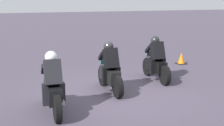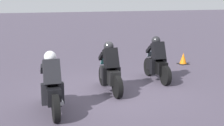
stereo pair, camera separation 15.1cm
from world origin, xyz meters
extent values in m
plane|color=#494151|center=(0.00, 0.00, 0.00)|extent=(120.00, 120.00, 0.00)
cylinder|color=black|center=(1.41, -2.06, 0.32)|extent=(0.65, 0.22, 0.64)
cylinder|color=black|center=(0.02, -1.88, 0.32)|extent=(0.65, 0.22, 0.64)
cube|color=black|center=(0.72, -1.97, 0.50)|extent=(1.13, 0.46, 0.40)
ellipsoid|color=black|center=(0.82, -1.98, 0.80)|extent=(0.51, 0.36, 0.24)
cube|color=red|center=(0.21, -1.90, 0.52)|extent=(0.08, 0.17, 0.08)
cylinder|color=#A5A5AD|center=(0.35, -2.08, 0.37)|extent=(0.43, 0.15, 0.10)
cube|color=black|center=(0.62, -1.95, 1.02)|extent=(0.53, 0.46, 0.66)
sphere|color=black|center=(0.84, -1.98, 1.36)|extent=(0.34, 0.34, 0.30)
cube|color=slate|center=(1.21, -2.03, 0.84)|extent=(0.19, 0.28, 0.23)
cube|color=black|center=(0.62, -1.75, 0.50)|extent=(0.20, 0.16, 0.52)
cube|color=black|center=(0.57, -2.15, 0.50)|extent=(0.20, 0.16, 0.52)
cube|color=black|center=(1.02, -1.82, 1.04)|extent=(0.39, 0.15, 0.31)
cube|color=black|center=(0.97, -2.18, 1.04)|extent=(0.39, 0.15, 0.31)
cylinder|color=black|center=(0.81, -0.03, 0.32)|extent=(0.65, 0.20, 0.64)
cylinder|color=black|center=(-0.58, 0.10, 0.32)|extent=(0.65, 0.20, 0.64)
cube|color=black|center=(0.11, 0.03, 0.50)|extent=(1.13, 0.43, 0.40)
ellipsoid|color=black|center=(0.21, 0.02, 0.80)|extent=(0.51, 0.35, 0.24)
cube|color=red|center=(-0.40, 0.08, 0.52)|extent=(0.08, 0.17, 0.08)
cylinder|color=#A5A5AD|center=(-0.25, -0.09, 0.37)|extent=(0.43, 0.14, 0.10)
cube|color=black|center=(0.01, 0.04, 1.02)|extent=(0.52, 0.45, 0.66)
sphere|color=black|center=(0.23, 0.02, 1.36)|extent=(0.33, 0.33, 0.30)
cube|color=teal|center=(0.61, -0.02, 0.84)|extent=(0.18, 0.27, 0.23)
cube|color=black|center=(0.01, 0.24, 0.50)|extent=(0.19, 0.16, 0.52)
cube|color=black|center=(-0.03, -0.15, 0.50)|extent=(0.19, 0.16, 0.52)
cube|color=black|center=(0.41, 0.19, 1.04)|extent=(0.39, 0.14, 0.31)
cube|color=black|center=(0.37, -0.17, 1.04)|extent=(0.39, 0.14, 0.31)
cylinder|color=black|center=(-0.27, 1.95, 0.32)|extent=(0.65, 0.21, 0.64)
cylinder|color=black|center=(-1.66, 2.11, 0.32)|extent=(0.65, 0.21, 0.64)
cube|color=black|center=(-0.96, 2.03, 0.50)|extent=(1.13, 0.44, 0.40)
ellipsoid|color=black|center=(-0.86, 2.02, 0.80)|extent=(0.51, 0.35, 0.24)
cube|color=red|center=(-1.47, 2.09, 0.52)|extent=(0.08, 0.17, 0.08)
cylinder|color=#A5A5AD|center=(-1.33, 1.91, 0.37)|extent=(0.43, 0.15, 0.10)
cube|color=black|center=(-1.06, 2.05, 1.02)|extent=(0.53, 0.45, 0.66)
sphere|color=silver|center=(-0.84, 2.02, 1.36)|extent=(0.33, 0.33, 0.30)
cube|color=slate|center=(-0.47, 1.98, 0.84)|extent=(0.18, 0.28, 0.23)
cube|color=black|center=(-1.06, 2.25, 0.50)|extent=(0.19, 0.16, 0.52)
cube|color=black|center=(-1.11, 1.85, 0.50)|extent=(0.19, 0.16, 0.52)
cube|color=black|center=(-0.67, 2.18, 1.04)|extent=(0.39, 0.14, 0.31)
cube|color=black|center=(-0.71, 1.82, 1.04)|extent=(0.39, 0.14, 0.31)
cube|color=black|center=(2.61, -4.45, 0.01)|extent=(0.40, 0.40, 0.03)
cone|color=orange|center=(2.61, -4.45, 0.24)|extent=(0.32, 0.32, 0.49)
camera|label=1|loc=(-8.30, 3.78, 2.73)|focal=50.63mm
camera|label=2|loc=(-8.37, 3.64, 2.73)|focal=50.63mm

